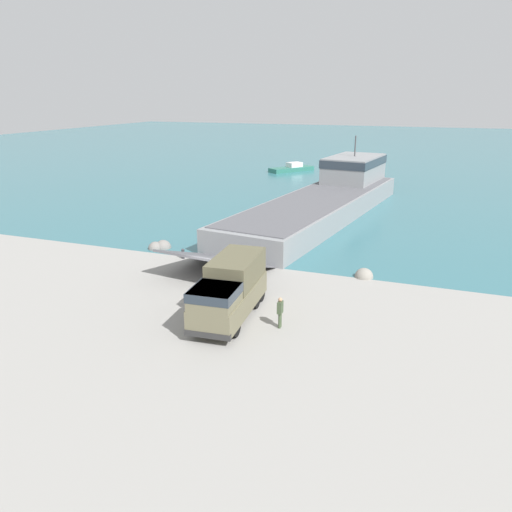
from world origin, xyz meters
name	(u,v)px	position (x,y,z in m)	size (l,w,h in m)	color
ground_plane	(208,287)	(0.00, 0.00, 0.00)	(240.00, 240.00, 0.00)	gray
water_surface	(384,149)	(0.00, 95.26, 0.00)	(240.00, 180.00, 0.01)	#336B75
landing_craft	(328,196)	(2.43, 24.66, 1.80)	(12.18, 39.37, 7.52)	gray
military_truck	(230,289)	(3.16, -3.65, 1.68)	(3.01, 7.35, 3.27)	#6B664C
soldier_on_ramp	(280,310)	(6.26, -4.01, 1.02)	(0.24, 0.44, 1.76)	#3D4C33
moored_boat_a	(292,168)	(-9.93, 52.49, 0.47)	(6.50, 7.71, 1.42)	#2D7060
mooring_bollard	(183,253)	(-4.49, 4.83, 0.44)	(0.25, 0.25, 0.80)	#333338
shoreline_rock_a	(362,273)	(9.07, 6.47, 0.00)	(0.58, 0.58, 0.58)	gray
shoreline_rock_b	(163,248)	(-7.41, 6.74, 0.00)	(1.35, 1.35, 1.35)	gray
shoreline_rock_c	(364,277)	(9.32, 5.58, 0.00)	(1.30, 1.30, 1.30)	gray
shoreline_rock_d	(155,249)	(-7.89, 6.31, 0.00)	(1.20, 1.20, 1.20)	gray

